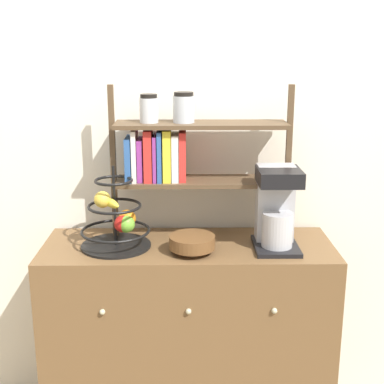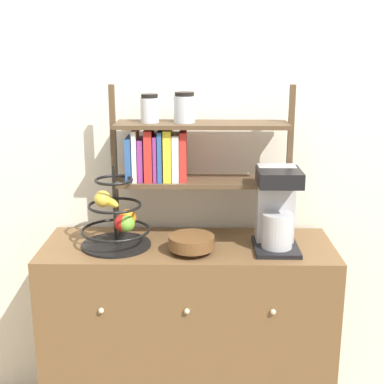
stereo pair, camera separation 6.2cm
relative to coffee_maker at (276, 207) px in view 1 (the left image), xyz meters
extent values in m
cube|color=silver|center=(-0.37, 0.29, 0.22)|extent=(7.00, 0.05, 2.60)
cube|color=brown|center=(-0.37, 0.02, -0.62)|extent=(1.26, 0.45, 0.90)
sphere|color=#B2AD8C|center=(-0.72, -0.21, -0.37)|extent=(0.02, 0.02, 0.02)
sphere|color=#B2AD8C|center=(-0.37, -0.21, -0.37)|extent=(0.02, 0.02, 0.02)
sphere|color=#B2AD8C|center=(-0.03, -0.21, -0.37)|extent=(0.02, 0.02, 0.02)
cube|color=black|center=(0.00, -0.02, -0.17)|extent=(0.18, 0.24, 0.02)
cube|color=#B7B7BC|center=(0.00, 0.04, 0.01)|extent=(0.16, 0.10, 0.33)
cylinder|color=#B7B7BC|center=(0.00, -0.05, -0.08)|extent=(0.13, 0.13, 0.15)
cube|color=black|center=(0.00, -0.04, 0.14)|extent=(0.18, 0.19, 0.06)
cylinder|color=black|center=(-0.68, 0.00, -0.17)|extent=(0.30, 0.30, 0.01)
cylinder|color=black|center=(-0.68, 0.00, 0.01)|extent=(0.01, 0.01, 0.34)
torus|color=black|center=(-0.68, 0.00, -0.10)|extent=(0.30, 0.30, 0.01)
torus|color=black|center=(-0.68, 0.00, 0.01)|extent=(0.23, 0.23, 0.01)
torus|color=black|center=(-0.68, 0.00, 0.12)|extent=(0.16, 0.16, 0.01)
sphere|color=red|center=(-0.65, -0.01, -0.07)|extent=(0.07, 0.07, 0.07)
sphere|color=#6BAD33|center=(-0.63, -0.02, -0.07)|extent=(0.07, 0.07, 0.07)
sphere|color=orange|center=(-0.64, 0.06, -0.06)|extent=(0.08, 0.08, 0.08)
ellipsoid|color=yellow|center=(-0.70, -0.02, 0.03)|extent=(0.11, 0.14, 0.04)
sphere|color=gold|center=(-0.73, -0.02, 0.04)|extent=(0.07, 0.07, 0.07)
cylinder|color=brown|center=(-0.36, -0.07, -0.16)|extent=(0.11, 0.11, 0.02)
cylinder|color=brown|center=(-0.36, -0.07, -0.13)|extent=(0.19, 0.19, 0.05)
cube|color=brown|center=(-0.70, 0.13, 0.16)|extent=(0.02, 0.02, 0.68)
cube|color=brown|center=(0.07, 0.13, 0.16)|extent=(0.02, 0.02, 0.68)
cube|color=brown|center=(-0.32, 0.13, 0.08)|extent=(0.74, 0.20, 0.02)
cube|color=brown|center=(-0.32, 0.13, 0.33)|extent=(0.74, 0.20, 0.02)
cube|color=#2D599E|center=(-0.63, 0.13, 0.18)|extent=(0.03, 0.16, 0.19)
cube|color=white|center=(-0.60, 0.13, 0.20)|extent=(0.02, 0.16, 0.22)
cube|color=#8C338C|center=(-0.58, 0.13, 0.18)|extent=(0.02, 0.14, 0.18)
cube|color=red|center=(-0.54, 0.13, 0.20)|extent=(0.03, 0.15, 0.22)
cube|color=#8C338C|center=(-0.51, 0.13, 0.19)|extent=(0.02, 0.15, 0.20)
cube|color=#2D599E|center=(-0.49, 0.13, 0.20)|extent=(0.02, 0.16, 0.22)
cube|color=yellow|center=(-0.46, 0.13, 0.20)|extent=(0.03, 0.15, 0.22)
cube|color=white|center=(-0.43, 0.13, 0.19)|extent=(0.03, 0.15, 0.20)
cube|color=red|center=(-0.40, 0.13, 0.20)|extent=(0.03, 0.13, 0.21)
cylinder|color=silver|center=(-0.54, 0.13, 0.39)|extent=(0.08, 0.08, 0.10)
cylinder|color=black|center=(-0.54, 0.13, 0.45)|extent=(0.07, 0.07, 0.02)
cylinder|color=silver|center=(-0.39, 0.13, 0.40)|extent=(0.09, 0.09, 0.11)
cylinder|color=black|center=(-0.39, 0.13, 0.46)|extent=(0.08, 0.08, 0.02)
camera|label=1|loc=(-0.39, -2.15, 0.65)|focal=50.00mm
camera|label=2|loc=(-0.32, -2.15, 0.65)|focal=50.00mm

